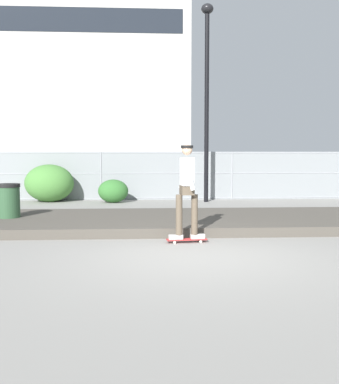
# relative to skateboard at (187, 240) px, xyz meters

# --- Properties ---
(ground_plane) EXTENTS (120.00, 120.00, 0.00)m
(ground_plane) POSITION_rel_skateboard_xyz_m (0.07, -1.27, -0.06)
(ground_plane) COLOR gray
(gravel_berm) EXTENTS (11.00, 3.60, 0.21)m
(gravel_berm) POSITION_rel_skateboard_xyz_m (0.07, 2.23, 0.05)
(gravel_berm) COLOR #4C473F
(gravel_berm) RESTS_ON ground_plane
(skateboard) EXTENTS (0.82, 0.28, 0.07)m
(skateboard) POSITION_rel_skateboard_xyz_m (0.00, 0.00, 0.00)
(skateboard) COLOR #B22D2D
(skateboard) RESTS_ON ground_plane
(skater) EXTENTS (0.73, 0.60, 1.86)m
(skater) POSITION_rel_skateboard_xyz_m (0.00, 0.00, 1.08)
(skater) COLOR #B2ADA8
(skater) RESTS_ON skateboard
(chain_fence) EXTENTS (25.36, 0.06, 1.85)m
(chain_fence) POSITION_rel_skateboard_xyz_m (0.07, 8.62, 0.87)
(chain_fence) COLOR gray
(chain_fence) RESTS_ON ground_plane
(street_lamp) EXTENTS (0.44, 0.44, 7.10)m
(street_lamp) POSITION_rel_skateboard_xyz_m (1.46, 7.70, 4.33)
(street_lamp) COLOR black
(street_lamp) RESTS_ON ground_plane
(parked_car_near) EXTENTS (4.55, 2.27, 1.66)m
(parked_car_near) POSITION_rel_skateboard_xyz_m (-5.55, 12.11, 0.78)
(parked_car_near) COLOR #474C54
(parked_car_near) RESTS_ON ground_plane
(parked_car_mid) EXTENTS (4.50, 2.16, 1.66)m
(parked_car_mid) POSITION_rel_skateboard_xyz_m (0.03, 12.55, 0.78)
(parked_car_mid) COLOR navy
(parked_car_mid) RESTS_ON ground_plane
(library_building) EXTENTS (22.55, 12.15, 25.22)m
(library_building) POSITION_rel_skateboard_xyz_m (-7.01, 45.54, 12.55)
(library_building) COLOR #B2AFA8
(library_building) RESTS_ON ground_plane
(shrub_left) EXTENTS (1.79, 1.46, 1.38)m
(shrub_left) POSITION_rel_skateboard_xyz_m (-4.30, 8.04, 0.63)
(shrub_left) COLOR #477F38
(shrub_left) RESTS_ON ground_plane
(shrub_center) EXTENTS (1.09, 0.89, 0.84)m
(shrub_center) POSITION_rel_skateboard_xyz_m (-1.94, 7.61, 0.36)
(shrub_center) COLOR #336B2D
(shrub_center) RESTS_ON ground_plane
(trash_bin) EXTENTS (0.59, 0.59, 1.03)m
(trash_bin) POSITION_rel_skateboard_xyz_m (-4.12, 2.32, 0.46)
(trash_bin) COLOR #2D5133
(trash_bin) RESTS_ON ground_plane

